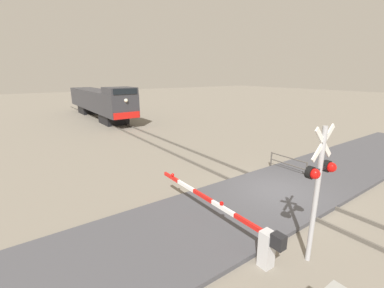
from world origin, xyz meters
name	(u,v)px	position (x,y,z in m)	size (l,w,h in m)	color
ground_plane	(277,194)	(0.00, 0.00, 0.00)	(160.00, 160.00, 0.00)	gray
rail_track_left	(267,196)	(-0.72, 0.00, 0.07)	(0.08, 80.00, 0.15)	#59544C
rail_track_right	(286,188)	(0.72, 0.00, 0.07)	(0.08, 80.00, 0.15)	#59544C
road_surface	(277,192)	(0.00, 0.00, 0.08)	(36.00, 4.66, 0.16)	#47474C
locomotive	(100,101)	(0.00, 26.17, 2.08)	(2.82, 17.77, 4.05)	black
crossing_signal	(319,181)	(-2.95, -3.33, 2.56)	(1.18, 0.33, 4.10)	#ADADB2
crossing_gate	(244,228)	(-4.19, -1.87, 0.78)	(0.36, 6.24, 1.24)	silver
guard_railing	(288,163)	(2.66, 1.30, 0.61)	(0.08, 2.31, 0.95)	#4C4742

